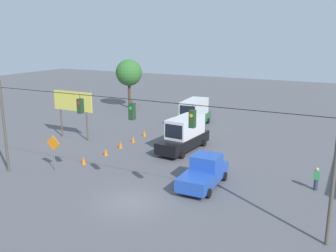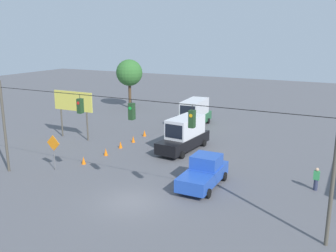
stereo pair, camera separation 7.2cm
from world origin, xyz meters
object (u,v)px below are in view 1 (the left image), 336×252
pickup_truck_blue_crossing_near (204,172)px  traffic_cone_second (106,152)px  overhead_signal_span (133,133)px  box_truck_black_withflow_mid (184,134)px  box_truck_green_withflow_far (194,114)px  work_zone_sign (53,146)px  tree_horizon_left (129,73)px  traffic_cone_fourth (133,139)px  traffic_cone_nearest (84,160)px  roadside_billboard (73,104)px  pedestrian (316,179)px  traffic_cone_third (120,145)px  traffic_cone_fifth (144,133)px

pickup_truck_blue_crossing_near → traffic_cone_second: pickup_truck_blue_crossing_near is taller
overhead_signal_span → box_truck_black_withflow_mid: overhead_signal_span is taller
box_truck_green_withflow_far → work_zone_sign: bearing=77.3°
work_zone_sign → tree_horizon_left: 25.83m
pickup_truck_blue_crossing_near → traffic_cone_fourth: bearing=-34.0°
pickup_truck_blue_crossing_near → box_truck_black_withflow_mid: (4.73, -6.96, 0.52)m
box_truck_black_withflow_mid → traffic_cone_fourth: (5.54, 0.05, -1.17)m
pickup_truck_blue_crossing_near → box_truck_green_withflow_far: 17.27m
box_truck_green_withflow_far → traffic_cone_nearest: box_truck_green_withflow_far is taller
traffic_cone_nearest → traffic_cone_fourth: bearing=-91.5°
traffic_cone_second → roadside_billboard: 7.64m
traffic_cone_fourth → roadside_billboard: bearing=13.8°
roadside_billboard → pedestrian: size_ratio=3.00×
traffic_cone_fourth → traffic_cone_second: bearing=90.9°
traffic_cone_third → traffic_cone_fifth: same height
traffic_cone_nearest → traffic_cone_fifth: 9.76m
overhead_signal_span → work_zone_sign: size_ratio=8.17×
pedestrian → pickup_truck_blue_crossing_near: bearing=21.1°
traffic_cone_third → traffic_cone_fifth: bearing=-88.2°
box_truck_green_withflow_far → traffic_cone_fourth: 9.15m
box_truck_green_withflow_far → traffic_cone_fifth: (2.94, 6.17, -1.20)m
traffic_cone_nearest → roadside_billboard: bearing=-44.4°
traffic_cone_second → work_zone_sign: (1.37, 4.79, 1.67)m
traffic_cone_nearest → traffic_cone_fifth: size_ratio=1.00×
overhead_signal_span → pedestrian: (-10.22, -7.08, -3.70)m
pedestrian → traffic_cone_nearest: bearing=10.1°
box_truck_green_withflow_far → tree_horizon_left: (12.67, -6.12, 3.53)m
overhead_signal_span → pedestrian: bearing=-145.3°
roadside_billboard → work_zone_sign: 9.38m
roadside_billboard → tree_horizon_left: bearing=-76.8°
traffic_cone_second → roadside_billboard: bearing=-26.8°
pickup_truck_blue_crossing_near → box_truck_green_withflow_far: size_ratio=0.69×
box_truck_black_withflow_mid → pedestrian: 12.61m
traffic_cone_third → pedestrian: pedestrian is taller
box_truck_black_withflow_mid → box_truck_green_withflow_far: bearing=-72.1°
pickup_truck_blue_crossing_near → tree_horizon_left: 29.88m
traffic_cone_second → tree_horizon_left: tree_horizon_left is taller
overhead_signal_span → pickup_truck_blue_crossing_near: overhead_signal_span is taller
pickup_truck_blue_crossing_near → roadside_billboard: bearing=-18.3°
pickup_truck_blue_crossing_near → box_truck_black_withflow_mid: 8.43m
traffic_cone_second → traffic_cone_fifth: size_ratio=1.00×
traffic_cone_fourth → work_zone_sign: bearing=82.1°
traffic_cone_second → traffic_cone_fourth: bearing=-89.1°
overhead_signal_span → box_truck_green_withflow_far: bearing=-77.5°
overhead_signal_span → work_zone_sign: bearing=-12.2°
traffic_cone_fifth → traffic_cone_second: bearing=92.0°
pickup_truck_blue_crossing_near → traffic_cone_third: bearing=-24.7°
traffic_cone_fifth → work_zone_sign: (1.13, 11.86, 1.67)m
pickup_truck_blue_crossing_near → roadside_billboard: 17.43m
box_truck_green_withflow_far → pedestrian: 19.45m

